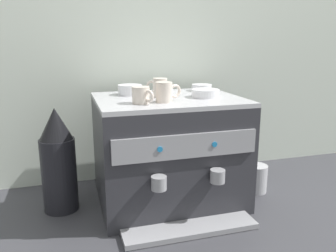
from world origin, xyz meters
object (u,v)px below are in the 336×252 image
(ceramic_cup_1, at_px, (159,88))
(milk_pitcher, at_px, (256,178))
(ceramic_bowl_0, at_px, (130,90))
(ceramic_bowl_3, at_px, (202,88))
(ceramic_cup_2, at_px, (165,92))
(espresso_machine, at_px, (168,150))
(ceramic_cup_0, at_px, (141,95))
(coffee_grinder, at_px, (58,161))
(ceramic_bowl_1, at_px, (205,93))
(ceramic_bowl_2, at_px, (163,89))

(ceramic_cup_1, distance_m, milk_pitcher, 0.63)
(ceramic_bowl_0, distance_m, ceramic_bowl_3, 0.35)
(ceramic_cup_2, height_order, ceramic_bowl_3, ceramic_cup_2)
(espresso_machine, distance_m, ceramic_bowl_0, 0.31)
(ceramic_cup_0, bearing_deg, coffee_grinder, 155.20)
(ceramic_cup_2, relative_size, ceramic_bowl_1, 0.90)
(coffee_grinder, bearing_deg, ceramic_bowl_1, -6.95)
(ceramic_cup_0, xyz_separation_m, ceramic_bowl_1, (0.29, 0.07, -0.02))
(ceramic_cup_0, xyz_separation_m, ceramic_bowl_3, (0.35, 0.26, -0.02))
(ceramic_cup_1, height_order, ceramic_bowl_2, ceramic_cup_1)
(ceramic_cup_2, distance_m, ceramic_bowl_3, 0.36)
(ceramic_cup_1, distance_m, ceramic_bowl_1, 0.20)
(espresso_machine, xyz_separation_m, ceramic_bowl_0, (-0.14, 0.12, 0.25))
(ceramic_cup_0, relative_size, ceramic_cup_1, 1.08)
(ceramic_bowl_1, xyz_separation_m, milk_pitcher, (0.27, -0.00, -0.41))
(ceramic_bowl_0, bearing_deg, espresso_machine, -40.66)
(ceramic_bowl_1, bearing_deg, ceramic_bowl_0, 152.08)
(ceramic_cup_1, xyz_separation_m, ceramic_bowl_0, (-0.11, 0.09, -0.02))
(ceramic_cup_0, height_order, milk_pitcher, ceramic_cup_0)
(ceramic_bowl_0, bearing_deg, ceramic_bowl_1, -27.92)
(ceramic_bowl_3, bearing_deg, ceramic_bowl_0, -175.22)
(ceramic_bowl_1, distance_m, ceramic_bowl_2, 0.24)
(ceramic_cup_0, xyz_separation_m, ceramic_bowl_2, (0.16, 0.27, -0.02))
(ceramic_bowl_0, xyz_separation_m, coffee_grinder, (-0.32, -0.08, -0.27))
(ceramic_cup_1, bearing_deg, ceramic_cup_2, -95.27)
(espresso_machine, xyz_separation_m, ceramic_cup_0, (-0.14, -0.11, 0.26))
(ceramic_cup_0, bearing_deg, espresso_machine, 38.26)
(ceramic_cup_0, bearing_deg, milk_pitcher, 7.35)
(ceramic_cup_1, relative_size, ceramic_bowl_2, 0.92)
(ceramic_bowl_3, bearing_deg, ceramic_cup_0, -143.46)
(ceramic_bowl_0, xyz_separation_m, ceramic_bowl_3, (0.35, 0.03, -0.01))
(ceramic_cup_2, distance_m, coffee_grinder, 0.52)
(ceramic_cup_1, xyz_separation_m, ceramic_cup_2, (-0.01, -0.13, -0.00))
(ceramic_bowl_2, bearing_deg, ceramic_bowl_3, -4.91)
(ceramic_cup_2, relative_size, ceramic_bowl_2, 1.10)
(ceramic_bowl_1, bearing_deg, ceramic_cup_0, -165.74)
(ceramic_cup_2, relative_size, coffee_grinder, 0.24)
(ceramic_cup_1, distance_m, ceramic_bowl_0, 0.14)
(ceramic_bowl_0, height_order, milk_pitcher, ceramic_bowl_0)
(ceramic_cup_1, bearing_deg, coffee_grinder, 178.07)
(ceramic_bowl_3, bearing_deg, milk_pitcher, -41.62)
(espresso_machine, bearing_deg, ceramic_cup_1, 142.16)
(ceramic_bowl_2, xyz_separation_m, milk_pitcher, (0.39, -0.20, -0.41))
(coffee_grinder, bearing_deg, ceramic_bowl_0, 14.06)
(ceramic_cup_2, xyz_separation_m, ceramic_bowl_3, (0.25, 0.25, -0.02))
(ceramic_bowl_3, height_order, coffee_grinder, ceramic_bowl_3)
(espresso_machine, height_order, ceramic_cup_1, ceramic_cup_1)
(ceramic_cup_1, relative_size, ceramic_bowl_0, 0.84)
(ceramic_cup_1, distance_m, coffee_grinder, 0.51)
(ceramic_bowl_1, distance_m, ceramic_bowl_3, 0.19)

